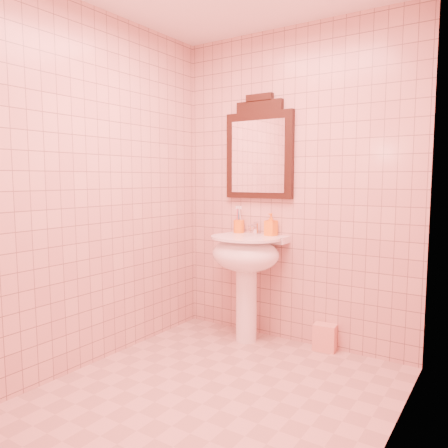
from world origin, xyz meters
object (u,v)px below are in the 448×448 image
Objects in this scene: toothbrush_cup at (239,226)px; soap_dispenser at (271,225)px; pedestal_sink at (246,261)px; mirror at (259,151)px; towel at (325,337)px.

soap_dispenser is (0.31, -0.01, 0.03)m from toothbrush_cup.
mirror is at bearing 90.00° from pedestal_sink.
mirror is 4.59× the size of soap_dispenser.
mirror reaches higher than towel.
towel is at bearing 7.13° from soap_dispenser.
mirror is at bearing 176.96° from towel.
soap_dispenser reaches higher than pedestal_sink.
soap_dispenser is at bearing -18.37° from mirror.
pedestal_sink is 0.85m from towel.
pedestal_sink is at bearing -90.00° from mirror.
soap_dispenser is 0.97m from towel.
toothbrush_cup is 1.13× the size of soap_dispenser.
soap_dispenser is at bearing -178.25° from towel.
toothbrush_cup is 1.00× the size of towel.
soap_dispenser reaches higher than towel.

